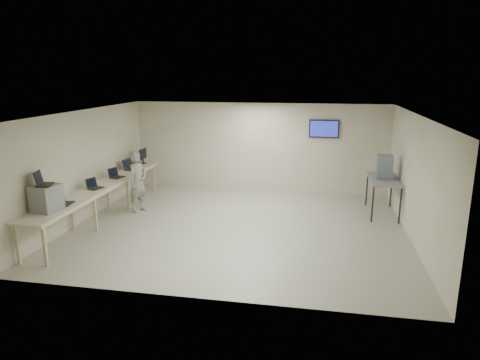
% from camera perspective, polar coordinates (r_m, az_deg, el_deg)
% --- Properties ---
extents(room, '(8.01, 7.01, 2.81)m').
position_cam_1_polar(room, '(10.25, 0.04, 1.22)').
color(room, '#AFAF98').
rests_on(room, ground).
extents(workbench, '(0.76, 6.00, 0.90)m').
position_cam_1_polar(workbench, '(11.54, -18.00, -1.01)').
color(workbench, beige).
rests_on(workbench, ground).
extents(equipment_box, '(0.53, 0.58, 0.55)m').
position_cam_1_polar(equipment_box, '(9.72, -24.40, -2.21)').
color(equipment_box, gray).
rests_on(equipment_box, workbench).
extents(laptop_on_box, '(0.39, 0.43, 0.29)m').
position_cam_1_polar(laptop_on_box, '(9.67, -24.89, -0.19)').
color(laptop_on_box, black).
rests_on(laptop_on_box, equipment_box).
extents(laptop_0, '(0.33, 0.39, 0.29)m').
position_cam_1_polar(laptop_0, '(10.14, -22.53, -2.57)').
color(laptop_0, black).
rests_on(laptop_0, workbench).
extents(laptop_1, '(0.38, 0.40, 0.27)m').
position_cam_1_polar(laptop_1, '(11.21, -18.88, -0.75)').
color(laptop_1, black).
rests_on(laptop_1, workbench).
extents(laptop_2, '(0.39, 0.41, 0.27)m').
position_cam_1_polar(laptop_2, '(12.22, -16.25, 0.63)').
color(laptop_2, black).
rests_on(laptop_2, workbench).
extents(laptop_3, '(0.43, 0.47, 0.31)m').
position_cam_1_polar(laptop_3, '(13.15, -14.43, 1.72)').
color(laptop_3, black).
rests_on(laptop_3, workbench).
extents(monitor_near, '(0.18, 0.41, 0.41)m').
position_cam_1_polar(monitor_near, '(13.62, -13.31, 2.92)').
color(monitor_near, black).
rests_on(monitor_near, workbench).
extents(monitor_far, '(0.21, 0.47, 0.47)m').
position_cam_1_polar(monitor_far, '(13.88, -12.83, 3.30)').
color(monitor_far, black).
rests_on(monitor_far, workbench).
extents(soldier, '(0.56, 0.70, 1.67)m').
position_cam_1_polar(soldier, '(11.88, -13.46, -0.24)').
color(soldier, gray).
rests_on(soldier, ground).
extents(side_table, '(0.77, 1.64, 0.98)m').
position_cam_1_polar(side_table, '(11.95, 18.62, -0.12)').
color(side_table, gray).
rests_on(side_table, ground).
extents(storage_bins, '(0.40, 0.44, 0.63)m').
position_cam_1_polar(storage_bins, '(11.86, 18.67, 1.68)').
color(storage_bins, gray).
rests_on(storage_bins, side_table).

